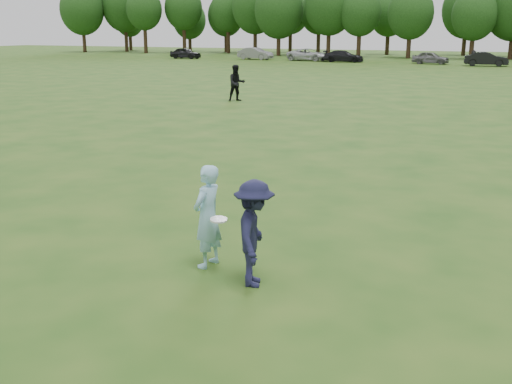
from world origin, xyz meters
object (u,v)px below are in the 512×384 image
at_px(defender, 254,233).
at_px(car_e, 431,58).
at_px(car_d, 344,56).
at_px(player_far_a, 237,83).
at_px(car_a, 185,53).
at_px(player_far_d, 473,58).
at_px(car_c, 309,55).
at_px(thrower, 207,216).
at_px(car_f, 486,59).
at_px(car_b, 255,54).

distance_m(defender, car_e, 60.48).
bearing_deg(car_d, player_far_a, -179.24).
bearing_deg(car_a, player_far_d, -88.88).
xyz_separation_m(car_a, car_c, (15.95, 1.39, 0.02)).
xyz_separation_m(thrower, car_d, (-14.57, 59.71, -0.19)).
distance_m(player_far_a, car_a, 46.34).
bearing_deg(defender, car_d, -4.23).
height_order(thrower, player_far_d, thrower).
distance_m(player_far_a, car_d, 39.23).
relative_size(defender, car_d, 0.36).
xyz_separation_m(player_far_a, car_e, (4.49, 39.01, -0.29)).
relative_size(thrower, car_f, 0.39).
bearing_deg(car_c, car_d, -96.32).
bearing_deg(car_d, car_b, 77.64).
height_order(car_a, car_f, car_f).
height_order(car_b, car_c, car_b).
xyz_separation_m(car_d, car_e, (9.62, 0.11, 0.00)).
height_order(player_far_d, car_e, player_far_d).
xyz_separation_m(defender, car_a, (-36.09, 59.78, -0.13)).
distance_m(player_far_a, car_e, 39.27).
xyz_separation_m(car_c, car_d, (4.58, -1.09, -0.05)).
xyz_separation_m(car_d, car_f, (15.32, -1.43, 0.05)).
bearing_deg(car_d, player_far_d, -103.78).
height_order(player_far_a, car_b, player_far_a).
height_order(car_b, car_e, car_b).
distance_m(thrower, car_a, 69.00).
height_order(thrower, car_d, thrower).
bearing_deg(car_d, car_c, 69.85).
height_order(player_far_a, car_e, player_far_a).
relative_size(player_far_d, car_c, 0.32).
bearing_deg(player_far_a, car_e, 43.62).
bearing_deg(defender, player_far_d, -17.31).
distance_m(car_b, car_c, 6.89).
bearing_deg(car_f, car_a, 83.28).
height_order(thrower, car_b, thrower).
bearing_deg(car_b, car_d, -88.20).
relative_size(defender, car_e, 0.42).
bearing_deg(car_a, car_c, -81.52).
bearing_deg(car_f, defender, 175.32).
distance_m(player_far_d, car_f, 1.27).
height_order(player_far_a, car_a, player_far_a).
bearing_deg(car_f, thrower, 174.35).
distance_m(defender, car_a, 69.83).
bearing_deg(defender, player_far_a, 7.47).
distance_m(car_b, car_f, 26.91).
bearing_deg(player_far_d, car_c, 158.72).
distance_m(car_a, car_d, 20.53).
distance_m(car_d, car_e, 9.62).
distance_m(player_far_a, car_f, 38.83).
bearing_deg(player_far_a, car_a, 83.80).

